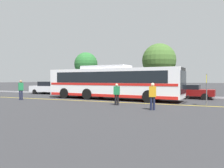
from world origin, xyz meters
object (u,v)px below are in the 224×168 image
at_px(parked_car_3, 191,91).
at_px(tree_1, 86,64).
at_px(pedestrian_2, 117,93).
at_px(pedestrian_1, 21,89).
at_px(transit_bus, 112,82).
at_px(bus_stop_sign, 207,86).
at_px(parked_car_2, 131,90).
at_px(pedestrian_0, 153,95).
at_px(tree_0, 159,60).
at_px(parked_car_0, 49,88).
at_px(parked_car_1, 82,89).

height_order(parked_car_3, tree_1, tree_1).
bearing_deg(pedestrian_2, pedestrian_1, -11.04).
bearing_deg(transit_bus, bus_stop_sign, 80.17).
xyz_separation_m(parked_car_2, bus_stop_sign, (7.27, -5.52, 0.72)).
height_order(pedestrian_0, pedestrian_2, pedestrian_0).
bearing_deg(bus_stop_sign, parked_car_2, -122.28).
distance_m(parked_car_2, parked_car_3, 5.92).
relative_size(transit_bus, bus_stop_sign, 5.92).
height_order(parked_car_2, pedestrian_2, pedestrian_2).
relative_size(parked_car_3, tree_0, 0.68).
relative_size(transit_bus, pedestrian_1, 7.42).
xyz_separation_m(parked_car_0, tree_1, (3.81, 2.81, 3.09)).
height_order(parked_car_2, tree_1, tree_1).
relative_size(pedestrian_1, bus_stop_sign, 0.80).
distance_m(parked_car_2, tree_1, 8.58).
xyz_separation_m(parked_car_1, pedestrian_1, (-2.01, -7.37, 0.32)).
xyz_separation_m(parked_car_3, bus_stop_sign, (1.36, -5.78, 0.72)).
bearing_deg(tree_0, pedestrian_0, -80.44).
bearing_deg(parked_car_0, parked_car_2, 85.79).
distance_m(parked_car_0, pedestrian_2, 14.72).
bearing_deg(parked_car_3, transit_bus, -56.49).
bearing_deg(parked_car_0, pedestrian_2, 55.52).
bearing_deg(pedestrian_2, tree_0, -101.21).
bearing_deg(pedestrian_0, transit_bus, 119.91).
height_order(parked_car_1, parked_car_2, parked_car_1).
xyz_separation_m(pedestrian_1, pedestrian_2, (9.44, -0.32, -0.15)).
relative_size(parked_car_3, pedestrian_2, 2.80).
xyz_separation_m(pedestrian_1, tree_1, (0.79, 10.31, 2.85)).
distance_m(transit_bus, pedestrian_1, 8.25).
bearing_deg(tree_1, parked_car_0, -143.59).
xyz_separation_m(parked_car_2, tree_1, (-7.31, 3.17, 3.18)).
relative_size(parked_car_2, pedestrian_1, 2.49).
bearing_deg(pedestrian_0, parked_car_1, 126.14).
height_order(parked_car_0, pedestrian_2, parked_car_0).
distance_m(parked_car_3, pedestrian_2, 8.98).
bearing_deg(parked_car_1, transit_bus, -127.11).
distance_m(parked_car_3, bus_stop_sign, 5.98).
height_order(parked_car_1, tree_1, tree_1).
relative_size(transit_bus, parked_car_0, 2.77).
xyz_separation_m(parked_car_1, pedestrian_2, (7.43, -7.69, 0.17)).
relative_size(pedestrian_0, pedestrian_1, 0.92).
xyz_separation_m(parked_car_0, bus_stop_sign, (18.40, -5.87, 0.63)).
height_order(transit_bus, parked_car_0, transit_bus).
height_order(transit_bus, parked_car_1, transit_bus).
distance_m(transit_bus, bus_stop_sign, 8.33).
relative_size(transit_bus, pedestrian_0, 8.06).
bearing_deg(parked_car_0, tree_0, 109.52).
bearing_deg(tree_0, bus_stop_sign, -63.83).
distance_m(transit_bus, parked_car_1, 6.49).
bearing_deg(tree_1, pedestrian_2, -50.85).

